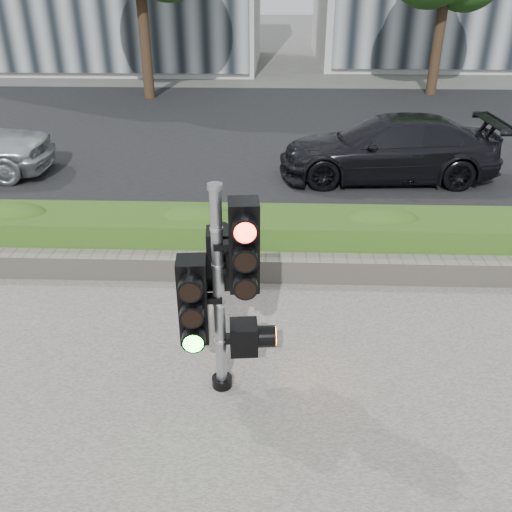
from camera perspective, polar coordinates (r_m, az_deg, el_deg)
ground at (r=6.13m, az=2.42°, el=-11.44°), size 120.00×120.00×0.00m
road at (r=15.26m, az=2.36°, el=12.88°), size 60.00×13.00×0.02m
curb at (r=8.78m, az=2.40°, el=1.89°), size 60.00×0.25×0.12m
stone_wall at (r=7.60m, az=2.43°, el=-1.22°), size 12.00×0.32×0.34m
hedge at (r=8.10m, az=2.45°, el=2.04°), size 12.00×1.00×0.68m
traffic_signal at (r=5.15m, az=-3.63°, el=-2.76°), size 0.79×0.60×2.23m
car_dark at (r=11.74m, az=13.69°, el=10.98°), size 4.52×1.96×1.29m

